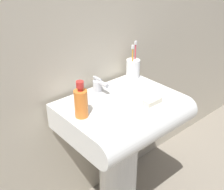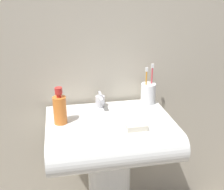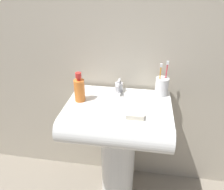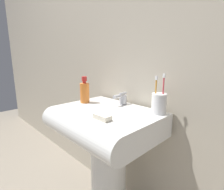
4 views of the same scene
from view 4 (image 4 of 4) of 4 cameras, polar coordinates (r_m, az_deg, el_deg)
name	(u,v)px [view 4 (image 4 of 4)]	position (r m, az deg, el deg)	size (l,w,h in m)	color
wall_back	(137,23)	(1.11, 8.26, 22.12)	(5.00, 0.05, 2.40)	#B7AD99
sink_pedestal	(108,177)	(1.16, -1.16, -25.19)	(0.21, 0.21, 0.60)	white
sink_basin	(102,123)	(0.96, -3.35, -8.97)	(0.57, 0.45, 0.13)	white
faucet	(122,99)	(1.06, 3.28, -1.22)	(0.05, 0.11, 0.07)	#B7B7BC
toothbrush_cup	(159,103)	(0.92, 15.09, -2.63)	(0.07, 0.07, 0.21)	white
soap_bottle	(84,92)	(1.11, -9.12, 0.96)	(0.06, 0.06, 0.17)	orange
bar_soap	(102,117)	(0.82, -3.17, -7.21)	(0.09, 0.04, 0.02)	silver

